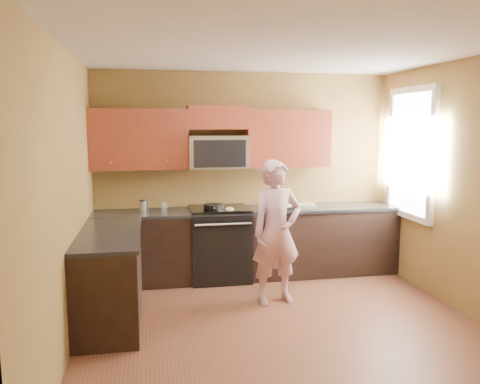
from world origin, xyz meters
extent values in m
plane|color=brown|center=(0.00, 0.00, 0.00)|extent=(4.00, 4.00, 0.00)
plane|color=white|center=(0.00, 0.00, 2.70)|extent=(4.00, 4.00, 0.00)
plane|color=brown|center=(0.00, 2.00, 1.35)|extent=(4.00, 0.00, 4.00)
plane|color=brown|center=(0.00, -2.00, 1.35)|extent=(4.00, 0.00, 4.00)
plane|color=brown|center=(-2.00, 0.00, 1.35)|extent=(0.00, 4.00, 4.00)
plane|color=brown|center=(2.00, 0.00, 1.35)|extent=(0.00, 4.00, 4.00)
cube|color=black|center=(0.00, 1.70, 0.44)|extent=(4.00, 0.60, 0.88)
cube|color=black|center=(-1.70, 0.60, 0.44)|extent=(0.60, 1.60, 0.88)
cube|color=black|center=(0.00, 1.69, 0.90)|extent=(4.00, 0.62, 0.04)
cube|color=black|center=(-1.69, 0.60, 0.90)|extent=(0.62, 1.60, 0.04)
cube|color=maroon|center=(-0.40, 1.83, 2.10)|extent=(0.76, 0.33, 0.30)
imported|color=#CA6584|center=(0.11, 0.75, 0.81)|extent=(0.66, 0.50, 1.63)
cube|color=#B27F47|center=(0.21, 1.69, 0.93)|extent=(0.13, 0.13, 0.01)
ellipsoid|color=silver|center=(-0.29, 1.51, 0.95)|extent=(0.14, 0.15, 0.06)
ellipsoid|color=silver|center=(0.49, 1.61, 0.95)|extent=(0.14, 0.15, 0.07)
cube|color=silver|center=(0.73, 1.63, 0.95)|extent=(0.33, 0.28, 0.05)
cylinder|color=silver|center=(-1.11, 1.70, 0.98)|extent=(0.09, 0.09, 0.12)
cylinder|color=silver|center=(-1.33, 1.92, 0.98)|extent=(0.09, 0.09, 0.12)
camera|label=1|loc=(-1.27, -4.35, 2.01)|focal=35.89mm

